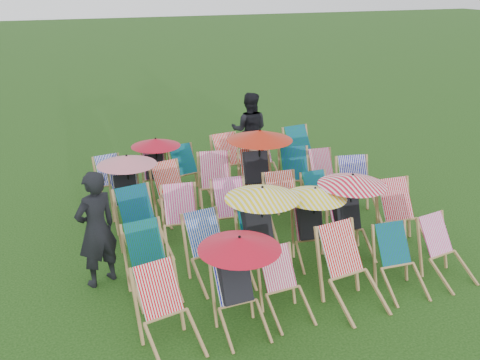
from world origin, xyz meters
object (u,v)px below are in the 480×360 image
object	(u,v)px
deckchair_29	(305,153)
person_left	(96,229)
person_rear	(249,130)
deckchair_5	(447,251)
deckchair_0	(168,312)

from	to	relation	value
deckchair_29	person_left	size ratio (longest dim) A/B	0.61
person_left	person_rear	world-z (taller)	person_rear
deckchair_5	person_left	size ratio (longest dim) A/B	0.52
deckchair_0	person_rear	distance (m)	6.51
deckchair_5	person_rear	xyz separation A→B (m)	(-0.84, 5.55, 0.43)
deckchair_29	person_rear	world-z (taller)	person_rear
deckchair_5	deckchair_29	bearing A→B (deg)	80.40
person_left	person_rear	distance (m)	5.47
person_rear	deckchair_29	bearing A→B (deg)	157.40
deckchair_0	person_rear	size ratio (longest dim) A/B	0.56
person_rear	person_left	bearing A→B (deg)	71.02
deckchair_5	deckchair_29	size ratio (longest dim) A/B	0.85
person_left	person_rear	xyz separation A→B (m)	(3.85, 3.87, 0.01)
deckchair_5	deckchair_0	bearing A→B (deg)	171.99
deckchair_0	person_rear	xyz separation A→B (m)	(3.28, 5.61, 0.39)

